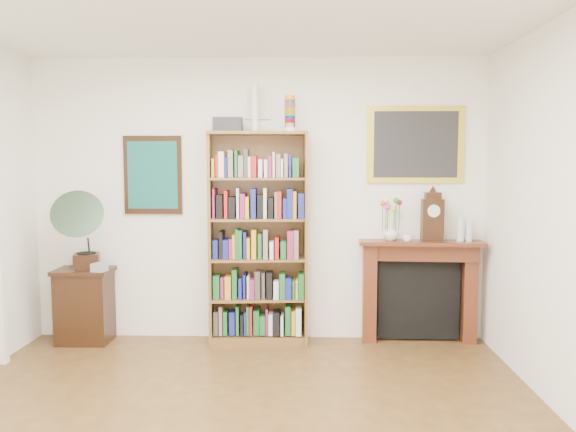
# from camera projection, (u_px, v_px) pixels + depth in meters

# --- Properties ---
(room) EXTENTS (4.51, 5.01, 2.81)m
(room) POSITION_uv_depth(u_px,v_px,m) (222.00, 230.00, 3.12)
(room) COLOR #4E3317
(room) RESTS_ON ground
(teal_poster) EXTENTS (0.58, 0.04, 0.78)m
(teal_poster) POSITION_uv_depth(u_px,v_px,m) (153.00, 175.00, 5.59)
(teal_poster) COLOR black
(teal_poster) RESTS_ON back_wall
(small_picture) EXTENTS (0.26, 0.04, 0.30)m
(small_picture) POSITION_uv_depth(u_px,v_px,m) (258.00, 104.00, 5.50)
(small_picture) COLOR white
(small_picture) RESTS_ON back_wall
(gilt_painting) EXTENTS (0.95, 0.04, 0.75)m
(gilt_painting) POSITION_uv_depth(u_px,v_px,m) (416.00, 145.00, 5.49)
(gilt_painting) COLOR gold
(gilt_painting) RESTS_ON back_wall
(bookshelf) EXTENTS (0.97, 0.40, 2.38)m
(bookshelf) POSITION_uv_depth(u_px,v_px,m) (258.00, 226.00, 5.44)
(bookshelf) COLOR brown
(bookshelf) RESTS_ON floor
(side_cabinet) EXTENTS (0.54, 0.40, 0.73)m
(side_cabinet) POSITION_uv_depth(u_px,v_px,m) (85.00, 306.00, 5.54)
(side_cabinet) COLOR black
(side_cabinet) RESTS_ON floor
(fireplace) EXTENTS (1.21, 0.35, 1.01)m
(fireplace) POSITION_uv_depth(u_px,v_px,m) (419.00, 283.00, 5.55)
(fireplace) COLOR #531F13
(fireplace) RESTS_ON floor
(gramophone) EXTENTS (0.62, 0.70, 0.78)m
(gramophone) POSITION_uv_depth(u_px,v_px,m) (80.00, 225.00, 5.37)
(gramophone) COLOR black
(gramophone) RESTS_ON side_cabinet
(cd_stack) EXTENTS (0.15, 0.15, 0.08)m
(cd_stack) POSITION_uv_depth(u_px,v_px,m) (99.00, 267.00, 5.37)
(cd_stack) COLOR #B8B8C5
(cd_stack) RESTS_ON side_cabinet
(mantel_clock) EXTENTS (0.21, 0.12, 0.47)m
(mantel_clock) POSITION_uv_depth(u_px,v_px,m) (432.00, 218.00, 5.43)
(mantel_clock) COLOR black
(mantel_clock) RESTS_ON fireplace
(flower_vase) EXTENTS (0.19, 0.19, 0.16)m
(flower_vase) POSITION_uv_depth(u_px,v_px,m) (391.00, 232.00, 5.48)
(flower_vase) COLOR white
(flower_vase) RESTS_ON fireplace
(teacup) EXTENTS (0.11, 0.11, 0.07)m
(teacup) POSITION_uv_depth(u_px,v_px,m) (407.00, 238.00, 5.38)
(teacup) COLOR silver
(teacup) RESTS_ON fireplace
(bottle_left) EXTENTS (0.07, 0.07, 0.24)m
(bottle_left) POSITION_uv_depth(u_px,v_px,m) (460.00, 229.00, 5.43)
(bottle_left) COLOR silver
(bottle_left) RESTS_ON fireplace
(bottle_right) EXTENTS (0.06, 0.06, 0.20)m
(bottle_right) POSITION_uv_depth(u_px,v_px,m) (469.00, 231.00, 5.42)
(bottle_right) COLOR silver
(bottle_right) RESTS_ON fireplace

